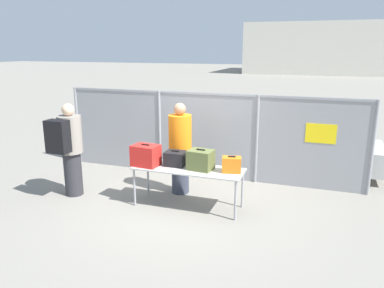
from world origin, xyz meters
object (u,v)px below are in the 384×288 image
(suitcase_red, at_px, (146,155))
(suitcase_orange, at_px, (232,165))
(suitcase_olive, at_px, (201,160))
(suitcase_black, at_px, (176,158))
(inspection_table, at_px, (188,171))
(security_worker_near, at_px, (180,147))
(utility_trailer, at_px, (301,153))
(traveler_hooded, at_px, (69,147))

(suitcase_red, bearing_deg, suitcase_orange, 5.47)
(suitcase_olive, bearing_deg, suitcase_black, 171.89)
(inspection_table, relative_size, security_worker_near, 1.11)
(suitcase_red, distance_m, utility_trailer, 4.06)
(traveler_hooded, bearing_deg, inspection_table, -9.43)
(suitcase_red, relative_size, suitcase_olive, 1.09)
(inspection_table, height_order, suitcase_olive, suitcase_olive)
(traveler_hooded, relative_size, security_worker_near, 1.00)
(utility_trailer, bearing_deg, security_worker_near, -133.88)
(inspection_table, height_order, suitcase_orange, suitcase_orange)
(traveler_hooded, height_order, utility_trailer, traveler_hooded)
(suitcase_black, height_order, suitcase_orange, suitcase_orange)
(traveler_hooded, distance_m, utility_trailer, 5.34)
(suitcase_black, relative_size, security_worker_near, 0.21)
(suitcase_black, bearing_deg, security_worker_near, 101.46)
(suitcase_red, xyz_separation_m, suitcase_orange, (1.60, 0.15, -0.06))
(suitcase_red, distance_m, suitcase_olive, 1.04)
(suitcase_orange, bearing_deg, suitcase_olive, -176.66)
(suitcase_olive, bearing_deg, security_worker_near, 136.58)
(suitcase_red, bearing_deg, inspection_table, 7.09)
(suitcase_black, bearing_deg, traveler_hooded, -170.19)
(traveler_hooded, bearing_deg, utility_trailer, 21.30)
(inspection_table, distance_m, suitcase_red, 0.85)
(suitcase_olive, xyz_separation_m, traveler_hooded, (-2.62, -0.29, 0.09))
(suitcase_black, xyz_separation_m, security_worker_near, (-0.10, 0.52, 0.07))
(suitcase_red, relative_size, suitcase_orange, 1.40)
(suitcase_red, xyz_separation_m, traveler_hooded, (-1.58, -0.17, 0.07))
(suitcase_olive, bearing_deg, inspection_table, -175.00)
(traveler_hooded, bearing_deg, suitcase_orange, -10.08)
(suitcase_olive, distance_m, security_worker_near, 0.86)
(inspection_table, xyz_separation_m, suitcase_orange, (0.80, 0.05, 0.19))
(suitcase_olive, height_order, security_worker_near, security_worker_near)
(inspection_table, relative_size, utility_trailer, 0.45)
(utility_trailer, bearing_deg, traveler_hooded, -142.85)
(suitcase_red, relative_size, traveler_hooded, 0.28)
(suitcase_orange, bearing_deg, security_worker_near, 154.86)
(suitcase_black, height_order, utility_trailer, suitcase_black)
(security_worker_near, bearing_deg, traveler_hooded, 24.64)
(security_worker_near, bearing_deg, suitcase_orange, 155.71)
(suitcase_red, height_order, security_worker_near, security_worker_near)
(suitcase_orange, relative_size, traveler_hooded, 0.20)
(suitcase_orange, distance_m, utility_trailer, 3.10)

